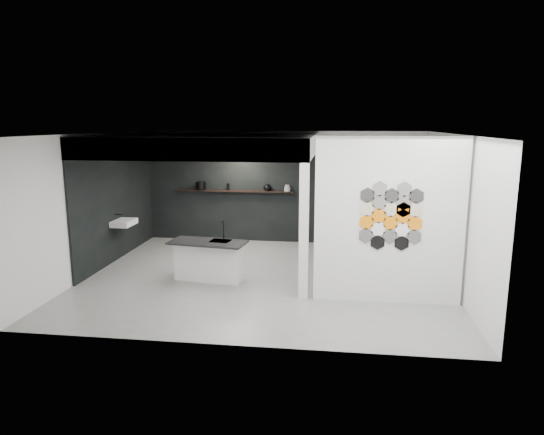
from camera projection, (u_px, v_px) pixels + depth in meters
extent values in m
cube|color=slate|center=(265.00, 277.00, 9.58)|extent=(7.00, 6.00, 0.01)
cube|color=silver|center=(388.00, 221.00, 8.05)|extent=(2.45, 0.15, 2.80)
cube|color=black|center=(231.00, 195.00, 12.40)|extent=(4.40, 0.04, 2.35)
cube|color=black|center=(117.00, 206.00, 10.76)|extent=(0.04, 4.00, 2.35)
cube|color=silver|center=(211.00, 144.00, 10.22)|extent=(4.40, 4.00, 0.40)
cube|color=silver|center=(304.00, 232.00, 8.27)|extent=(0.16, 0.16, 2.35)
cube|color=silver|center=(182.00, 150.00, 8.35)|extent=(4.40, 0.16, 0.40)
cube|color=silver|center=(124.00, 223.00, 10.60)|extent=(0.40, 0.60, 0.12)
cube|color=black|center=(234.00, 191.00, 12.26)|extent=(3.00, 0.15, 0.04)
cube|color=silver|center=(210.00, 261.00, 9.39)|extent=(1.35, 0.65, 0.74)
cube|color=black|center=(208.00, 242.00, 9.25)|extent=(1.54, 0.84, 0.03)
cube|color=black|center=(220.00, 241.00, 9.29)|extent=(0.43, 0.38, 0.01)
cylinder|color=black|center=(223.00, 230.00, 9.42)|extent=(0.02, 0.02, 0.35)
torus|color=black|center=(222.00, 222.00, 9.34)|extent=(0.03, 0.12, 0.12)
cylinder|color=black|center=(201.00, 186.00, 12.35)|extent=(0.30, 0.30, 0.20)
ellipsoid|color=black|center=(267.00, 187.00, 12.14)|extent=(0.24, 0.24, 0.17)
cylinder|color=gray|center=(287.00, 189.00, 12.08)|extent=(0.16, 0.16, 0.11)
cylinder|color=gray|center=(287.00, 188.00, 12.07)|extent=(0.14, 0.14, 0.16)
cylinder|color=black|center=(228.00, 187.00, 12.26)|extent=(0.07, 0.07, 0.17)
cylinder|color=black|center=(199.00, 188.00, 12.37)|extent=(0.09, 0.09, 0.09)
cylinder|color=black|center=(366.00, 235.00, 8.06)|extent=(0.26, 0.02, 0.26)
cylinder|color=orange|center=(366.00, 222.00, 8.01)|extent=(0.26, 0.02, 0.26)
cylinder|color=beige|center=(367.00, 209.00, 7.97)|extent=(0.26, 0.02, 0.26)
cylinder|color=#2D2D2D|center=(367.00, 195.00, 7.93)|extent=(0.26, 0.02, 0.26)
cylinder|color=black|center=(378.00, 242.00, 8.05)|extent=(0.26, 0.02, 0.26)
cylinder|color=white|center=(378.00, 229.00, 8.01)|extent=(0.26, 0.02, 0.26)
cylinder|color=orange|center=(379.00, 216.00, 7.97)|extent=(0.26, 0.02, 0.26)
cylinder|color=#66635E|center=(379.00, 202.00, 7.92)|extent=(0.26, 0.02, 0.26)
cylinder|color=silver|center=(380.00, 189.00, 7.88)|extent=(0.26, 0.02, 0.26)
cylinder|color=black|center=(390.00, 236.00, 8.01)|extent=(0.26, 0.02, 0.26)
cylinder|color=orange|center=(391.00, 223.00, 7.96)|extent=(0.26, 0.02, 0.26)
cylinder|color=beige|center=(391.00, 209.00, 7.92)|extent=(0.26, 0.02, 0.26)
cylinder|color=#2D2D2D|center=(392.00, 196.00, 7.88)|extent=(0.26, 0.02, 0.26)
cylinder|color=black|center=(402.00, 243.00, 8.00)|extent=(0.26, 0.02, 0.26)
cylinder|color=white|center=(402.00, 230.00, 7.96)|extent=(0.26, 0.02, 0.26)
cylinder|color=orange|center=(403.00, 216.00, 7.92)|extent=(0.26, 0.02, 0.26)
cylinder|color=#66635E|center=(404.00, 203.00, 7.87)|extent=(0.26, 0.02, 0.26)
cylinder|color=silver|center=(404.00, 189.00, 7.83)|extent=(0.26, 0.02, 0.26)
cylinder|color=black|center=(414.00, 237.00, 7.96)|extent=(0.26, 0.02, 0.26)
cylinder|color=orange|center=(415.00, 223.00, 7.91)|extent=(0.26, 0.02, 0.26)
cylinder|color=beige|center=(416.00, 210.00, 7.87)|extent=(0.26, 0.02, 0.26)
cylinder|color=#2D2D2D|center=(416.00, 196.00, 7.83)|extent=(0.26, 0.02, 0.26)
cylinder|color=orange|center=(403.00, 210.00, 7.89)|extent=(0.26, 0.02, 0.26)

